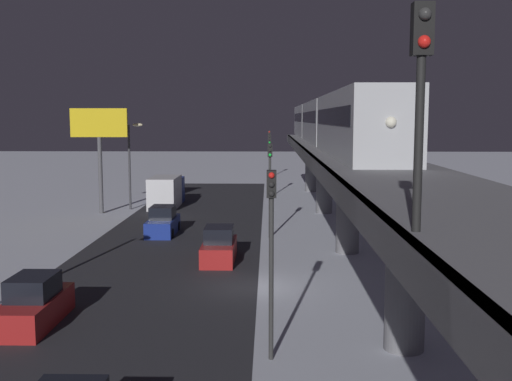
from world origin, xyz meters
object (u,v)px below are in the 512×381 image
(traffic_light_mid, at_px, (270,176))
(commercial_billboard, at_px, (99,133))
(rail_signal, at_px, (421,77))
(sedan_blue, at_px, (163,223))
(traffic_light_distant, at_px, (269,147))
(sedan_red_2, at_px, (34,305))
(traffic_light_far, at_px, (269,157))
(subway_train, at_px, (325,121))
(sedan_red_3, at_px, (219,247))
(box_truck, at_px, (167,192))
(traffic_light_near, at_px, (271,237))

(traffic_light_mid, relative_size, commercial_billboard, 0.72)
(rail_signal, relative_size, commercial_billboard, 0.45)
(sedan_blue, xyz_separation_m, traffic_light_distant, (-7.50, -40.69, 3.41))
(rail_signal, distance_m, sedan_red_2, 18.81)
(sedan_red_2, bearing_deg, traffic_light_far, -103.52)
(subway_train, distance_m, traffic_light_distant, 31.61)
(rail_signal, relative_size, traffic_light_distant, 0.62)
(sedan_blue, relative_size, traffic_light_far, 0.72)
(rail_signal, xyz_separation_m, sedan_red_3, (5.45, -23.17, -7.99))
(traffic_light_far, bearing_deg, subway_train, 114.91)
(box_truck, xyz_separation_m, traffic_light_mid, (-9.50, 14.91, 2.85))
(sedan_red_3, relative_size, commercial_billboard, 0.51)
(sedan_red_2, distance_m, traffic_light_distant, 60.48)
(traffic_light_distant, bearing_deg, commercial_billboard, 65.51)
(sedan_red_2, distance_m, traffic_light_near, 10.44)
(subway_train, xyz_separation_m, traffic_light_mid, (4.68, 10.92, -3.64))
(subway_train, relative_size, traffic_light_mid, 8.67)
(sedan_red_3, relative_size, traffic_light_mid, 0.71)
(traffic_light_near, relative_size, commercial_billboard, 0.72)
(subway_train, height_order, traffic_light_near, subway_train)
(sedan_red_2, xyz_separation_m, commercial_billboard, (5.05, -28.15, 6.03))
(subway_train, relative_size, box_truck, 7.50)
(traffic_light_near, bearing_deg, traffic_light_distant, -90.00)
(sedan_red_3, bearing_deg, traffic_light_mid, 66.74)
(traffic_light_far, distance_m, commercial_billboard, 17.99)
(sedan_red_2, distance_m, commercial_billboard, 29.23)
(sedan_red_3, height_order, commercial_billboard, commercial_billboard)
(commercial_billboard, bearing_deg, rail_signal, 112.72)
(traffic_light_mid, xyz_separation_m, traffic_light_distant, (0.00, -41.97, 0.00))
(traffic_light_mid, distance_m, commercial_billboard, 17.96)
(rail_signal, relative_size, traffic_light_mid, 0.62)
(rail_signal, bearing_deg, traffic_light_mid, -85.12)
(sedan_blue, bearing_deg, commercial_billboard, -53.25)
(box_truck, distance_m, traffic_light_mid, 17.91)
(subway_train, distance_m, rail_signal, 40.90)
(traffic_light_far, bearing_deg, commercial_billboard, 36.25)
(sedan_red_3, height_order, traffic_light_mid, traffic_light_mid)
(subway_train, bearing_deg, traffic_light_far, -65.09)
(box_truck, relative_size, traffic_light_mid, 1.16)
(traffic_light_near, xyz_separation_m, traffic_light_distant, (0.00, -62.96, 0.00))
(sedan_red_2, bearing_deg, subway_train, -116.03)
(sedan_red_2, relative_size, box_truck, 0.61)
(rail_signal, distance_m, traffic_light_near, 10.36)
(traffic_light_mid, distance_m, traffic_light_far, 20.99)
(rail_signal, distance_m, sedan_blue, 33.74)
(rail_signal, bearing_deg, sedan_blue, -72.14)
(subway_train, distance_m, sedan_blue, 17.05)
(box_truck, distance_m, traffic_light_distant, 28.82)
(traffic_light_near, height_order, traffic_light_mid, same)
(sedan_red_2, xyz_separation_m, box_truck, (0.20, -32.60, 0.55))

